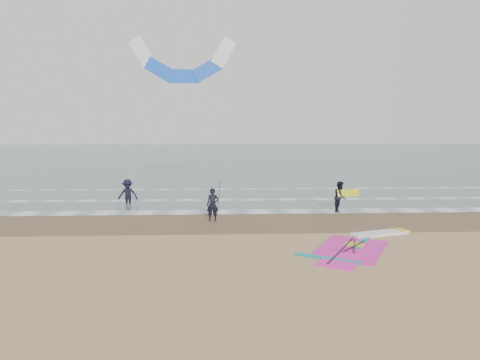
{
  "coord_description": "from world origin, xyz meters",
  "views": [
    {
      "loc": [
        -2.04,
        -14.69,
        4.78
      ],
      "look_at": [
        -1.21,
        5.0,
        2.2
      ],
      "focal_mm": 32.0,
      "sensor_mm": 36.0,
      "label": 1
    }
  ],
  "objects_px": {
    "person_walking": "(340,197)",
    "person_wading": "(128,189)",
    "windsurf_rig": "(360,244)",
    "person_standing": "(213,205)",
    "surf_kite": "(183,64)"
  },
  "relations": [
    {
      "from": "person_standing",
      "to": "person_walking",
      "type": "distance_m",
      "value": 7.16
    },
    {
      "from": "person_walking",
      "to": "person_wading",
      "type": "bearing_deg",
      "value": 99.98
    },
    {
      "from": "windsurf_rig",
      "to": "surf_kite",
      "type": "height_order",
      "value": "surf_kite"
    },
    {
      "from": "windsurf_rig",
      "to": "person_wading",
      "type": "bearing_deg",
      "value": 139.97
    },
    {
      "from": "person_wading",
      "to": "surf_kite",
      "type": "distance_m",
      "value": 8.9
    },
    {
      "from": "person_standing",
      "to": "person_walking",
      "type": "relative_size",
      "value": 0.97
    },
    {
      "from": "person_standing",
      "to": "surf_kite",
      "type": "bearing_deg",
      "value": 112.83
    },
    {
      "from": "person_walking",
      "to": "person_wading",
      "type": "height_order",
      "value": "person_wading"
    },
    {
      "from": "windsurf_rig",
      "to": "person_walking",
      "type": "bearing_deg",
      "value": 81.62
    },
    {
      "from": "person_standing",
      "to": "surf_kite",
      "type": "height_order",
      "value": "surf_kite"
    },
    {
      "from": "person_walking",
      "to": "windsurf_rig",
      "type": "bearing_deg",
      "value": -164.64
    },
    {
      "from": "person_walking",
      "to": "person_wading",
      "type": "xyz_separation_m",
      "value": [
        -12.12,
        2.97,
        0.07
      ]
    },
    {
      "from": "person_wading",
      "to": "surf_kite",
      "type": "xyz_separation_m",
      "value": [
        3.18,
        3.07,
        7.73
      ]
    },
    {
      "from": "person_standing",
      "to": "surf_kite",
      "type": "relative_size",
      "value": 0.18
    },
    {
      "from": "person_walking",
      "to": "person_wading",
      "type": "relative_size",
      "value": 0.92
    }
  ]
}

